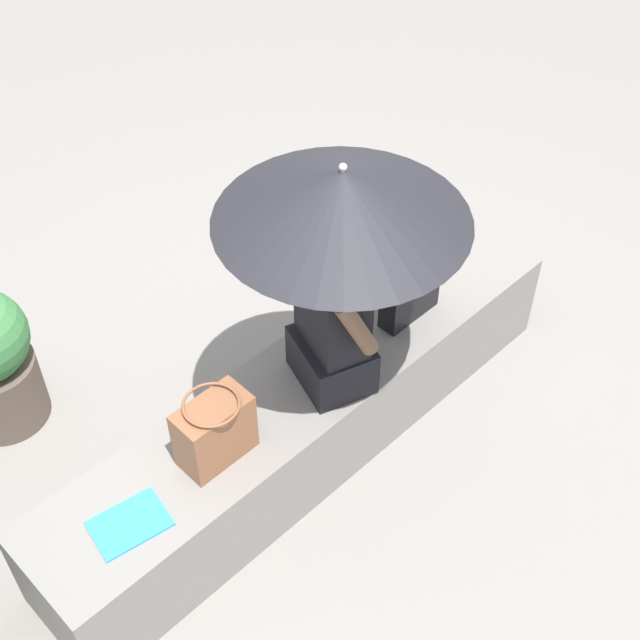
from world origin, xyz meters
The scene contains 7 objects.
ground_plane centered at (0.00, 0.00, 0.00)m, with size 14.00×14.00×0.00m, color gray.
stone_bench centered at (0.00, 0.00, 0.24)m, with size 2.75×0.52×0.49m, color gray.
person_seated centered at (0.08, -0.06, 0.87)m, with size 0.37×0.51×0.90m.
parasol centered at (0.11, -0.07, 1.44)m, with size 0.97×0.97×1.09m.
handbag_black centered at (0.60, -0.04, 0.66)m, with size 0.31×0.23×0.35m.
tote_bag_canvas centered at (-0.54, -0.03, 0.64)m, with size 0.30×0.22×0.31m.
magazine centered at (-0.99, -0.05, 0.49)m, with size 0.28×0.20×0.01m, color #339ED1.
Camera 1 is at (-1.73, -1.82, 3.33)m, focal length 49.02 mm.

